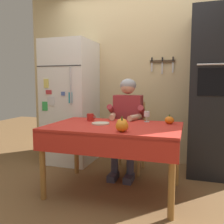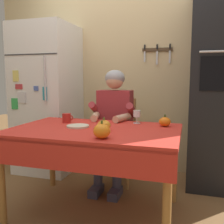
# 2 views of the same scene
# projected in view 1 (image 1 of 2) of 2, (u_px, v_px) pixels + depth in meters

# --- Properties ---
(ground_plane) EXTENTS (10.00, 10.00, 0.00)m
(ground_plane) POSITION_uv_depth(u_px,v_px,m) (111.00, 195.00, 2.63)
(ground_plane) COLOR brown
(ground_plane) RESTS_ON ground
(back_wall_assembly) EXTENTS (3.70, 0.13, 2.60)m
(back_wall_assembly) POSITION_uv_depth(u_px,v_px,m) (142.00, 76.00, 3.74)
(back_wall_assembly) COLOR #D1B784
(back_wall_assembly) RESTS_ON ground
(refrigerator) EXTENTS (0.68, 0.71, 1.80)m
(refrigerator) POSITION_uv_depth(u_px,v_px,m) (71.00, 102.00, 3.72)
(refrigerator) COLOR white
(refrigerator) RESTS_ON ground
(wall_oven) EXTENTS (0.60, 0.64, 2.10)m
(wall_oven) POSITION_uv_depth(u_px,v_px,m) (214.00, 94.00, 3.14)
(wall_oven) COLOR black
(wall_oven) RESTS_ON ground
(dining_table) EXTENTS (1.40, 0.90, 0.74)m
(dining_table) POSITION_uv_depth(u_px,v_px,m) (113.00, 133.00, 2.63)
(dining_table) COLOR #9E6B33
(dining_table) RESTS_ON ground
(chair_behind_person) EXTENTS (0.40, 0.40, 0.93)m
(chair_behind_person) POSITION_uv_depth(u_px,v_px,m) (130.00, 133.00, 3.40)
(chair_behind_person) COLOR tan
(chair_behind_person) RESTS_ON ground
(seated_person) EXTENTS (0.47, 0.55, 1.25)m
(seated_person) POSITION_uv_depth(u_px,v_px,m) (127.00, 118.00, 3.19)
(seated_person) COLOR #38384C
(seated_person) RESTS_ON ground
(coffee_mug) EXTENTS (0.11, 0.08, 0.09)m
(coffee_mug) POSITION_uv_depth(u_px,v_px,m) (90.00, 117.00, 2.92)
(coffee_mug) COLOR #B2231E
(coffee_mug) RESTS_ON dining_table
(wine_glass) EXTENTS (0.07, 0.07, 0.12)m
(wine_glass) POSITION_uv_depth(u_px,v_px,m) (147.00, 115.00, 2.86)
(wine_glass) COLOR white
(wine_glass) RESTS_ON dining_table
(pumpkin_large) EXTENTS (0.11, 0.11, 0.11)m
(pumpkin_large) POSITION_uv_depth(u_px,v_px,m) (122.00, 123.00, 2.53)
(pumpkin_large) COLOR orange
(pumpkin_large) RESTS_ON dining_table
(pumpkin_medium) EXTENTS (0.10, 0.10, 0.10)m
(pumpkin_medium) POSITION_uv_depth(u_px,v_px,m) (169.00, 120.00, 2.72)
(pumpkin_medium) COLOR orange
(pumpkin_medium) RESTS_ON dining_table
(pumpkin_small) EXTENTS (0.12, 0.12, 0.13)m
(pumpkin_small) POSITION_uv_depth(u_px,v_px,m) (122.00, 126.00, 2.27)
(pumpkin_small) COLOR orange
(pumpkin_small) RESTS_ON dining_table
(serving_tray) EXTENTS (0.19, 0.19, 0.02)m
(serving_tray) POSITION_uv_depth(u_px,v_px,m) (101.00, 123.00, 2.70)
(serving_tray) COLOR beige
(serving_tray) RESTS_ON dining_table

